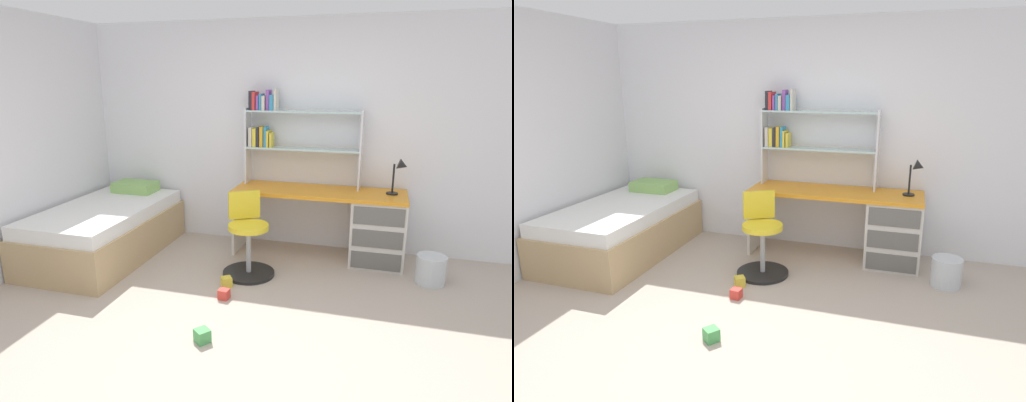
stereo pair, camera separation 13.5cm
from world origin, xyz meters
TOP-DOWN VIEW (x-y plane):
  - ground_plane at (0.00, 0.00)m, footprint 5.95×5.44m
  - room_shell at (-1.20, 1.18)m, footprint 5.95×5.44m
  - desk at (0.80, 1.90)m, footprint 1.82×0.59m
  - bookshelf_hutch at (-0.11, 2.08)m, footprint 1.27×0.22m
  - desk_lamp at (1.13, 1.91)m, footprint 0.20×0.17m
  - swivel_chair at (-0.28, 1.24)m, footprint 0.52×0.52m
  - bed_platform at (-1.93, 1.29)m, footprint 1.04×1.84m
  - waste_bin at (1.47, 1.51)m, footprint 0.28×0.28m
  - toy_block_red_0 at (-0.33, 0.66)m, footprint 0.10×0.10m
  - toy_block_green_1 at (-0.25, -0.02)m, footprint 0.14×0.14m
  - toy_block_yellow_2 at (-0.38, 0.90)m, footprint 0.13×0.13m

SIDE VIEW (x-z plane):
  - ground_plane at x=0.00m, z-range -0.02..0.00m
  - toy_block_red_0 at x=-0.33m, z-range 0.00..0.09m
  - toy_block_yellow_2 at x=-0.38m, z-range 0.00..0.09m
  - toy_block_green_1 at x=-0.25m, z-range 0.00..0.10m
  - waste_bin at x=1.47m, z-range 0.00..0.28m
  - bed_platform at x=-1.93m, z-range -0.06..0.63m
  - swivel_chair at x=-0.28m, z-range -0.08..0.74m
  - desk at x=0.80m, z-range 0.04..0.79m
  - desk_lamp at x=1.13m, z-range 0.81..1.19m
  - room_shell at x=-1.20m, z-range 0.00..2.54m
  - bookshelf_hutch at x=-0.11m, z-range 0.85..1.89m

